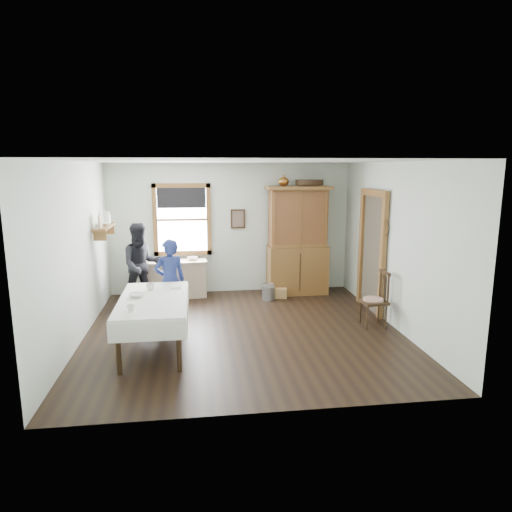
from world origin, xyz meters
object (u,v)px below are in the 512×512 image
Objects in this scene: work_counter at (174,279)px; china_hutch at (298,240)px; woman_blue at (170,284)px; dining_table at (154,323)px; spindle_chair at (374,299)px; wicker_basket at (278,293)px; figure_dark at (142,268)px; pail at (268,293)px.

work_counter is 2.65m from china_hutch.
work_counter is 1.59m from woman_blue.
spindle_chair is (3.52, 0.48, 0.09)m from dining_table.
woman_blue is (-2.54, -1.54, -0.45)m from china_hutch.
china_hutch is 6.58× the size of wicker_basket.
figure_dark reaches higher than work_counter.
china_hutch is 1.52× the size of figure_dark.
woman_blue reaches higher than dining_table.
work_counter is at bearing 179.22° from china_hutch.
figure_dark reaches higher than spindle_chair.
spindle_chair is 2.77× the size of wicker_basket.
dining_table reaches higher than work_counter.
spindle_chair reaches higher than pail.
wicker_basket is 0.25× the size of woman_blue.
work_counter is 1.40× the size of spindle_chair.
spindle_chair is 2.33m from pail.
dining_table is at bearing -135.71° from china_hutch.
spindle_chair is 4.26m from figure_dark.
work_counter is 0.87m from figure_dark.
china_hutch reaches higher than work_counter.
china_hutch is at bearing 33.28° from wicker_basket.
dining_table reaches higher than pail.
work_counter is at bearing 171.20° from wicker_basket.
pail is 0.19× the size of figure_dark.
wicker_basket is at bearing -166.03° from woman_blue.
woman_blue is at bearing 81.00° from dining_table.
wicker_basket is (-1.26, 1.88, -0.37)m from spindle_chair.
spindle_chair is at bearing -49.99° from pail.
dining_table is at bearing 64.22° from woman_blue.
china_hutch is at bearing 106.18° from spindle_chair.
spindle_chair is at bearing -36.71° from work_counter.
figure_dark is at bearing 152.95° from spindle_chair.
work_counter is 3.88× the size of wicker_basket.
dining_table is 5.58× the size of wicker_basket.
work_counter is 4.80× the size of pail.
pail is (1.87, -0.45, -0.24)m from work_counter.
pail is 0.21× the size of woman_blue.
pail reaches higher than wicker_basket.
wicker_basket is (-0.45, -0.30, -1.02)m from china_hutch.
wicker_basket is at bearing -146.93° from china_hutch.
figure_dark is (-0.58, 1.01, 0.07)m from woman_blue.
woman_blue reaches higher than work_counter.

